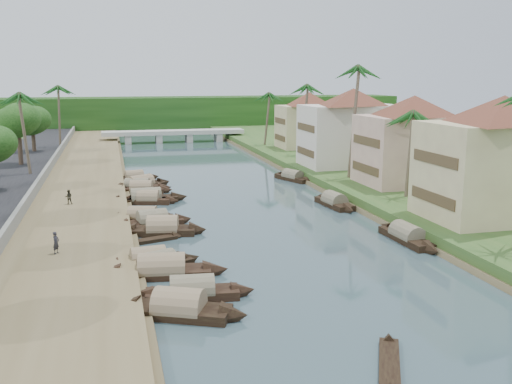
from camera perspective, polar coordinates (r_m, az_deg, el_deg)
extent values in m
plane|color=#354A4F|center=(46.01, 1.68, -4.81)|extent=(220.00, 220.00, 0.00)
cube|color=brown|center=(63.79, -17.43, -0.36)|extent=(10.00, 180.00, 0.80)
cube|color=#2E5421|center=(70.88, 12.06, 1.22)|extent=(16.00, 180.00, 1.20)
cube|color=slate|center=(64.00, -21.23, 0.29)|extent=(0.40, 180.00, 1.10)
cube|color=#14370F|center=(138.27, -9.30, 7.62)|extent=(120.00, 4.00, 8.00)
cube|color=#14370F|center=(143.24, -9.48, 7.74)|extent=(120.00, 4.00, 8.00)
cube|color=#14370F|center=(148.22, -9.65, 7.86)|extent=(120.00, 4.00, 8.00)
cube|color=#ACACA1|center=(115.61, -8.23, 5.93)|extent=(28.00, 4.00, 0.80)
cube|color=#ACACA1|center=(115.11, -12.69, 5.20)|extent=(1.20, 3.50, 1.80)
cube|color=#ACACA1|center=(115.44, -9.70, 5.33)|extent=(1.20, 3.50, 1.80)
cube|color=#ACACA1|center=(116.07, -6.74, 5.45)|extent=(1.20, 3.50, 1.80)
cube|color=#ACACA1|center=(117.01, -3.81, 5.55)|extent=(1.20, 3.50, 1.80)
cube|color=beige|center=(51.67, 23.09, 1.98)|extent=(12.00, 8.00, 8.00)
pyramid|color=brown|center=(51.16, 23.54, 7.62)|extent=(14.85, 14.85, 2.20)
cube|color=#4B3A23|center=(48.61, 17.22, -0.55)|extent=(0.10, 6.40, 0.90)
cube|color=#4B3A23|center=(48.08, 17.44, 3.18)|extent=(0.10, 6.40, 0.90)
cube|color=beige|center=(65.47, 15.33, 4.09)|extent=(11.00, 8.00, 7.50)
pyramid|color=brown|center=(65.07, 15.55, 8.33)|extent=(14.11, 14.11, 2.20)
cube|color=#4B3A23|center=(63.19, 10.85, 2.32)|extent=(0.10, 6.40, 0.90)
cube|color=#4B3A23|center=(62.80, 10.95, 5.02)|extent=(0.10, 6.40, 0.90)
cube|color=beige|center=(77.43, 9.58, 5.60)|extent=(13.00, 8.00, 8.00)
pyramid|color=brown|center=(77.10, 9.71, 9.37)|extent=(15.59, 15.59, 2.20)
cube|color=#4B3A23|center=(75.26, 4.95, 4.02)|extent=(0.10, 6.40, 0.90)
cube|color=#4B3A23|center=(74.92, 5.00, 6.45)|extent=(0.10, 6.40, 0.90)
cube|color=beige|center=(96.36, 5.31, 6.53)|extent=(10.00, 7.00, 7.00)
pyramid|color=brown|center=(96.08, 5.36, 9.27)|extent=(12.62, 12.62, 2.20)
cube|color=#4B3A23|center=(94.96, 2.40, 5.44)|extent=(0.10, 5.60, 0.90)
cube|color=#4B3A23|center=(94.71, 2.41, 7.12)|extent=(0.10, 5.60, 0.90)
cube|color=black|center=(34.44, -6.37, -10.22)|extent=(5.63, 2.26, 0.70)
cone|color=black|center=(34.63, -1.25, -9.89)|extent=(1.72, 1.69, 1.71)
cone|color=black|center=(34.46, -11.52, -10.24)|extent=(1.72, 1.69, 1.71)
cylinder|color=#7B755C|center=(34.30, -6.38, -9.63)|extent=(4.35, 2.20, 1.78)
cube|color=black|center=(32.15, -7.68, -11.88)|extent=(5.95, 4.20, 0.70)
cone|color=black|center=(31.33, -2.11, -12.26)|extent=(2.26, 2.33, 1.99)
cone|color=black|center=(33.19, -12.92, -11.16)|extent=(2.26, 2.33, 1.99)
cylinder|color=#806C51|center=(32.01, -7.70, -11.25)|extent=(4.78, 3.71, 2.09)
cube|color=black|center=(38.25, -9.37, -8.06)|extent=(6.61, 2.87, 0.70)
cone|color=black|center=(38.18, -4.00, -7.84)|extent=(2.07, 2.03, 2.00)
cone|color=black|center=(38.60, -14.70, -7.99)|extent=(2.07, 2.03, 2.00)
cylinder|color=#806C51|center=(38.13, -9.39, -7.53)|extent=(5.13, 2.74, 2.07)
cube|color=black|center=(39.45, -9.76, -7.47)|extent=(5.05, 3.38, 0.70)
cone|color=black|center=(40.69, -6.42, -6.66)|extent=(1.84, 1.84, 1.54)
cone|color=black|center=(38.30, -13.33, -8.07)|extent=(1.84, 1.84, 1.54)
cylinder|color=#7B755C|center=(39.33, -9.78, -6.94)|extent=(4.03, 2.97, 1.61)
cube|color=black|center=(40.35, -10.69, -7.07)|extent=(5.09, 2.14, 0.70)
cone|color=black|center=(40.80, -6.86, -6.62)|extent=(1.57, 1.64, 1.67)
cone|color=black|center=(40.03, -14.61, -7.28)|extent=(1.57, 1.64, 1.67)
cylinder|color=#806C51|center=(40.23, -10.71, -6.56)|extent=(3.93, 2.10, 1.75)
cube|color=black|center=(48.19, -9.29, -3.96)|extent=(5.60, 3.02, 0.70)
cone|color=black|center=(47.95, -5.78, -3.84)|extent=(1.89, 2.11, 2.01)
cone|color=black|center=(48.56, -12.77, -3.88)|extent=(1.89, 2.11, 2.01)
cylinder|color=#806C51|center=(48.09, -9.31, -3.52)|extent=(4.39, 2.86, 2.13)
cube|color=black|center=(50.81, -10.31, -3.19)|extent=(5.51, 2.81, 0.70)
cone|color=black|center=(51.57, -7.18, -2.78)|extent=(1.82, 1.95, 1.86)
cone|color=black|center=(50.18, -13.55, -3.42)|extent=(1.82, 1.95, 1.86)
cylinder|color=#7B755C|center=(50.72, -10.33, -2.77)|extent=(4.31, 2.66, 1.96)
cube|color=black|center=(52.74, -11.25, -2.68)|extent=(5.46, 3.01, 0.70)
cone|color=black|center=(52.16, -8.15, -2.65)|extent=(1.84, 1.83, 1.64)
cone|color=black|center=(53.44, -14.29, -2.55)|extent=(1.84, 1.83, 1.64)
cylinder|color=#806C51|center=(52.65, -11.27, -2.28)|extent=(4.30, 2.73, 1.71)
cube|color=black|center=(60.03, -10.69, -0.94)|extent=(4.84, 2.88, 0.70)
cone|color=black|center=(59.52, -8.31, -0.89)|extent=(1.71, 1.84, 1.67)
cone|color=black|center=(60.60, -13.03, -0.85)|extent=(1.71, 1.84, 1.67)
cylinder|color=#806C51|center=(59.95, -10.70, -0.59)|extent=(3.83, 2.65, 1.76)
cube|color=black|center=(60.59, -10.95, -0.84)|extent=(6.57, 2.35, 0.70)
cone|color=black|center=(61.11, -7.62, -0.55)|extent=(1.95, 1.85, 1.94)
cone|color=black|center=(60.26, -14.33, -0.98)|extent=(1.95, 1.85, 1.94)
cylinder|color=#7B755C|center=(60.52, -10.96, -0.49)|extent=(5.05, 2.32, 2.00)
cube|color=black|center=(65.71, -11.37, 0.10)|extent=(5.37, 2.84, 0.70)
cone|color=black|center=(65.22, -8.92, 0.17)|extent=(1.79, 1.82, 1.67)
cone|color=black|center=(66.28, -13.79, 0.16)|extent=(1.79, 1.82, 1.67)
cylinder|color=#806C51|center=(65.63, -11.39, 0.42)|extent=(4.21, 2.62, 1.75)
cube|color=black|center=(68.34, -11.45, 0.53)|extent=(6.14, 4.46, 0.70)
cone|color=black|center=(69.98, -9.14, 0.93)|extent=(2.34, 2.39, 2.00)
cone|color=black|center=(66.80, -13.86, 0.24)|extent=(2.34, 2.39, 2.00)
cylinder|color=#806C51|center=(68.27, -11.46, 0.84)|extent=(4.94, 3.90, 2.09)
cube|color=black|center=(67.37, -11.77, 0.36)|extent=(6.05, 3.13, 0.70)
cone|color=black|center=(66.70, -9.06, 0.42)|extent=(1.98, 1.85, 1.65)
cone|color=black|center=(68.15, -14.42, 0.43)|extent=(1.98, 1.85, 1.65)
cylinder|color=#7B755C|center=(67.30, -11.78, 0.68)|extent=(4.74, 2.82, 1.69)
cube|color=black|center=(73.59, -12.08, 1.27)|extent=(4.89, 2.37, 0.70)
cone|color=black|center=(74.18, -10.12, 1.49)|extent=(1.58, 1.60, 1.52)
cone|color=black|center=(73.05, -14.07, 1.17)|extent=(1.58, 1.60, 1.52)
cylinder|color=#806C51|center=(73.52, -12.09, 1.57)|extent=(3.81, 2.22, 1.58)
cube|color=black|center=(47.07, 14.87, -4.57)|extent=(2.00, 6.27, 0.70)
cone|color=black|center=(49.91, 12.83, -3.46)|extent=(1.65, 1.82, 1.79)
cone|color=black|center=(44.27, 17.19, -5.61)|extent=(1.65, 1.82, 1.79)
cylinder|color=#7B755C|center=(46.97, 14.90, -4.12)|extent=(2.01, 4.81, 1.83)
cube|color=black|center=(58.21, 7.84, -1.24)|extent=(2.35, 5.72, 0.70)
cone|color=black|center=(60.87, 6.47, -0.57)|extent=(1.75, 1.76, 1.77)
cone|color=black|center=(55.56, 9.35, -1.81)|extent=(1.75, 1.76, 1.77)
cylinder|color=#7B755C|center=(58.13, 7.85, -0.87)|extent=(2.28, 4.43, 1.84)
cube|color=black|center=(72.24, 3.70, 1.32)|extent=(3.55, 5.85, 0.70)
cone|color=black|center=(74.65, 2.18, 1.73)|extent=(1.93, 2.02, 1.64)
cone|color=black|center=(69.86, 5.33, 1.01)|extent=(1.93, 2.02, 1.64)
cylinder|color=#7B755C|center=(72.17, 3.71, 1.62)|extent=(3.13, 4.63, 1.68)
cube|color=black|center=(27.45, 13.19, -16.61)|extent=(3.09, 4.92, 0.35)
cone|color=black|center=(29.99, 13.13, -14.08)|extent=(1.39, 1.54, 0.92)
cube|color=black|center=(46.21, -10.41, -4.80)|extent=(4.22, 2.10, 0.35)
cone|color=black|center=(47.05, -7.77, -4.42)|extent=(1.26, 1.18, 0.92)
cone|color=black|center=(45.47, -13.15, -5.18)|extent=(1.26, 1.18, 0.92)
cube|color=black|center=(62.88, -11.44, -0.50)|extent=(4.51, 1.23, 0.35)
cone|color=black|center=(62.86, -9.16, -0.43)|extent=(1.18, 0.97, 0.89)
cone|color=black|center=(63.01, -13.72, -0.58)|extent=(1.18, 0.97, 0.89)
cylinder|color=brown|center=(57.88, 15.03, 3.61)|extent=(0.74, 0.36, 8.35)
sphere|color=#1A4E1A|center=(57.50, 15.24, 7.56)|extent=(3.20, 3.20, 3.20)
cylinder|color=brown|center=(67.54, 9.56, 6.88)|extent=(1.24, 0.36, 12.96)
sphere|color=#1A4E1A|center=(67.35, 9.74, 12.16)|extent=(3.20, 3.20, 3.20)
cylinder|color=brown|center=(86.72, 4.75, 7.17)|extent=(1.17, 0.36, 10.51)
sphere|color=#1A4E1A|center=(86.49, 4.81, 10.50)|extent=(3.20, 3.20, 3.20)
cylinder|color=brown|center=(73.47, -22.01, 5.40)|extent=(1.01, 0.36, 9.57)
sphere|color=#1A4E1A|center=(73.20, -22.28, 8.97)|extent=(3.20, 3.20, 3.20)
cylinder|color=brown|center=(99.65, 0.98, 7.29)|extent=(1.26, 0.36, 8.90)
sphere|color=#1A4E1A|center=(99.43, 0.99, 9.75)|extent=(3.20, 3.20, 3.20)
cylinder|color=brown|center=(101.29, -19.13, 7.15)|extent=(0.68, 0.36, 9.98)
sphere|color=#1A4E1A|center=(101.10, -19.31, 9.86)|extent=(3.20, 3.20, 3.20)
cylinder|color=#4B382B|center=(82.07, -22.52, 3.91)|extent=(0.60, 0.60, 4.00)
ellipsoid|color=#14370F|center=(81.71, -22.73, 6.57)|extent=(5.20, 5.20, 4.27)
cylinder|color=#4B382B|center=(96.22, -21.35, 4.77)|extent=(0.60, 0.60, 3.26)
ellipsoid|color=#14370F|center=(95.95, -21.48, 6.62)|extent=(5.09, 5.09, 4.18)
cylinder|color=#4B382B|center=(80.85, 12.45, 4.01)|extent=(0.60, 0.60, 3.25)
ellipsoid|color=#14370F|center=(80.53, 12.55, 6.21)|extent=(4.31, 4.31, 3.55)
imported|color=#26262D|center=(42.03, -19.37, -4.81)|extent=(0.60, 0.68, 1.57)
imported|color=#2E2C20|center=(57.84, -18.23, -0.47)|extent=(0.70, 0.55, 1.42)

